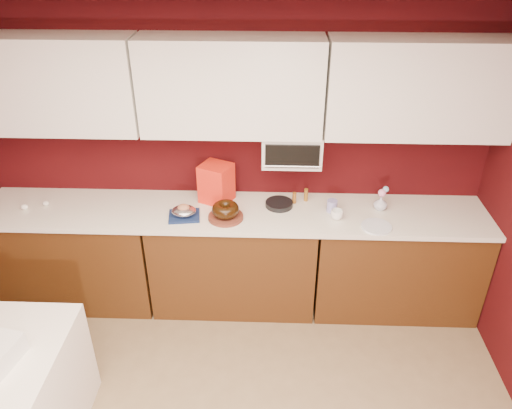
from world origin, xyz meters
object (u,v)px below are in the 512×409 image
object	(u,v)px
bundt_cake	(225,209)
foil_ham_nest	(184,211)
pandoro_box	(216,183)
coffee_mug	(337,214)
flower_vase	(381,202)
toaster_oven	(292,147)
blue_jar	(332,206)

from	to	relation	value
bundt_cake	foil_ham_nest	size ratio (longest dim) A/B	1.11
pandoro_box	coffee_mug	distance (m)	0.98
pandoro_box	coffee_mug	size ratio (longest dim) A/B	3.49
pandoro_box	bundt_cake	bearing A→B (deg)	-46.22
pandoro_box	coffee_mug	xyz separation A→B (m)	(0.94, -0.25, -0.11)
bundt_cake	flower_vase	size ratio (longest dim) A/B	1.64
foil_ham_nest	pandoro_box	world-z (taller)	pandoro_box
toaster_oven	flower_vase	xyz separation A→B (m)	(0.71, -0.10, -0.41)
bundt_cake	foil_ham_nest	xyz separation A→B (m)	(-0.32, 0.01, -0.03)
bundt_cake	flower_vase	distance (m)	1.22
flower_vase	toaster_oven	bearing A→B (deg)	172.04
toaster_oven	foil_ham_nest	size ratio (longest dim) A/B	2.40
toaster_oven	bundt_cake	bearing A→B (deg)	-150.50
toaster_oven	bundt_cake	size ratio (longest dim) A/B	2.16
bundt_cake	foil_ham_nest	bearing A→B (deg)	178.48
foil_ham_nest	flower_vase	size ratio (longest dim) A/B	1.47
coffee_mug	flower_vase	world-z (taller)	flower_vase
pandoro_box	flower_vase	bearing A→B (deg)	20.42
blue_jar	bundt_cake	bearing A→B (deg)	-170.57
pandoro_box	coffee_mug	world-z (taller)	pandoro_box
bundt_cake	blue_jar	xyz separation A→B (m)	(0.82, 0.14, -0.03)
blue_jar	coffee_mug	bearing A→B (deg)	-75.59
bundt_cake	coffee_mug	distance (m)	0.85
pandoro_box	flower_vase	size ratio (longest dim) A/B	2.48
blue_jar	flower_vase	size ratio (longest dim) A/B	0.76
bundt_cake	pandoro_box	size ratio (longest dim) A/B	0.66
flower_vase	coffee_mug	bearing A→B (deg)	-156.65
foil_ham_nest	coffee_mug	world-z (taller)	same
bundt_cake	toaster_oven	bearing A→B (deg)	29.50
foil_ham_nest	flower_vase	world-z (taller)	flower_vase
coffee_mug	flower_vase	distance (m)	0.39
toaster_oven	coffee_mug	bearing A→B (deg)	-35.56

